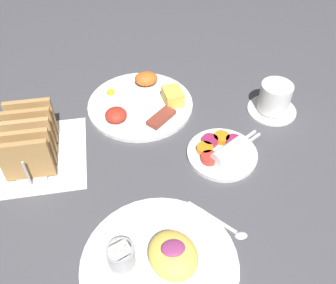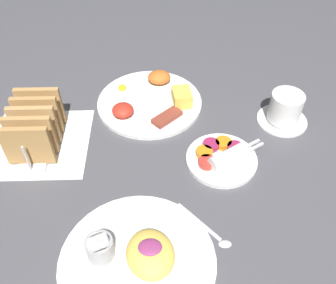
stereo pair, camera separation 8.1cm
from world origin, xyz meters
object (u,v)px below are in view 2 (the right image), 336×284
plate_breakfast (151,100)px  plate_condiments (222,157)px  plate_foreground (137,258)px  coffee_cup (285,109)px  toast_rack (35,126)px

plate_breakfast → plate_condiments: 0.25m
plate_foreground → coffee_cup: 0.49m
plate_foreground → toast_rack: 0.38m
toast_rack → plate_foreground: bearing=-52.3°
toast_rack → plate_condiments: bearing=-9.3°
toast_rack → coffee_cup: 0.57m
toast_rack → coffee_cup: toast_rack is taller
plate_condiments → plate_foreground: size_ratio=0.63×
plate_condiments → toast_rack: bearing=170.7°
plate_foreground → coffee_cup: coffee_cup is taller
coffee_cup → toast_rack: bearing=-174.0°
plate_foreground → toast_rack: toast_rack is taller
plate_breakfast → toast_rack: bearing=-151.8°
plate_condiments → coffee_cup: coffee_cup is taller
plate_condiments → toast_rack: size_ratio=0.95×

